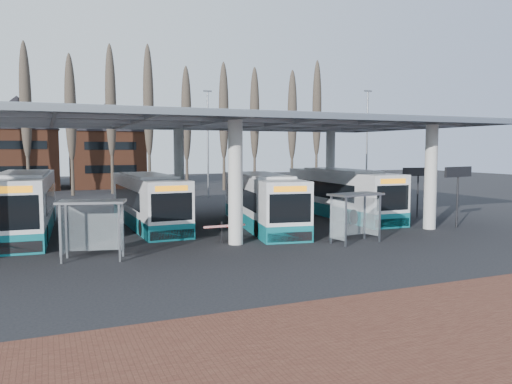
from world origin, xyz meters
name	(u,v)px	position (x,y,z in m)	size (l,w,h in m)	color
ground	(256,254)	(0.00, 0.00, 0.00)	(140.00, 140.00, 0.00)	black
brick_strip	(467,359)	(0.00, -12.00, 0.01)	(70.00, 10.00, 0.03)	brown
station_canopy	(202,131)	(0.00, 8.00, 5.68)	(32.00, 16.00, 6.34)	silver
poplar_row	(132,109)	(0.00, 33.00, 8.78)	(45.10, 1.10, 14.50)	#473D33
lamp_post_b	(208,141)	(6.00, 26.00, 5.34)	(0.80, 0.16, 10.17)	slate
lamp_post_c	(367,141)	(20.00, 20.00, 5.34)	(0.80, 0.16, 10.17)	slate
bus_0	(25,205)	(-9.53, 9.86, 1.59)	(3.28, 12.30, 3.38)	white
bus_1	(148,201)	(-2.80, 10.13, 1.47)	(2.66, 11.28, 3.12)	white
bus_2	(262,202)	(3.43, 7.22, 1.49)	(4.25, 11.58, 3.15)	white
bus_3	(341,194)	(10.28, 9.29, 1.53)	(2.94, 11.76, 3.24)	white
shelter_1	(93,216)	(-6.68, 1.68, 1.82)	(2.94, 1.97, 2.50)	gray
shelter_2	(354,207)	(5.54, 0.65, 1.78)	(2.83, 1.75, 2.45)	gray
info_sign_0	(458,177)	(13.80, 2.23, 3.01)	(2.39, 0.58, 3.59)	black
info_sign_1	(418,176)	(14.78, 6.75, 2.83)	(2.25, 0.54, 3.37)	black
barrier	(224,228)	(-0.54, 2.69, 0.82)	(2.12, 0.60, 1.06)	black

